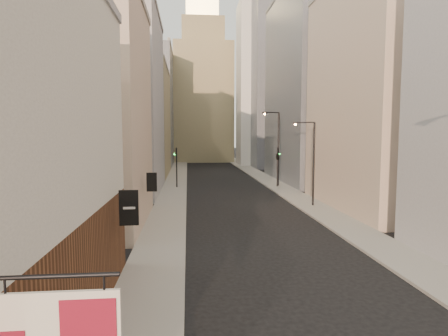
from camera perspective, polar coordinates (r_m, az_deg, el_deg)
sidewalk_left at (r=57.13m, az=-7.19°, el=-1.47°), size 3.00×140.00×0.15m
sidewalk_right at (r=58.22m, az=5.71°, el=-1.33°), size 3.00×140.00×0.15m
left_bldg_beige at (r=28.67m, az=-20.21°, el=7.53°), size 8.00×12.00×16.00m
left_bldg_grey at (r=44.44m, az=-15.02°, el=9.32°), size 8.00×16.00×20.00m
left_bldg_tan at (r=62.17m, az=-12.26°, el=6.77°), size 8.00×18.00×17.00m
left_bldg_wingrid at (r=82.21m, az=-10.67°, el=8.83°), size 8.00×20.00×24.00m
right_bldg_beige at (r=36.06m, az=22.66°, el=10.10°), size 8.00×16.00×20.00m
right_bldg_wingrid at (r=54.76m, az=12.66°, el=11.71°), size 8.00×20.00×26.00m
highrise at (r=85.07m, az=10.70°, el=18.01°), size 21.00×23.00×51.20m
clock_tower at (r=94.44m, az=-3.26°, el=11.86°), size 14.00×14.00×44.90m
white_tower at (r=81.97m, az=5.08°, el=13.56°), size 8.00×8.00×41.50m
streetlamp_mid at (r=35.02m, az=13.19°, el=1.41°), size 1.90×1.00×7.78m
streetlamp_far at (r=47.49m, az=8.07°, el=3.57°), size 2.36×1.00×9.38m
traffic_light_left at (r=46.19m, az=-7.24°, el=1.18°), size 0.53×0.41×5.00m
traffic_light_right at (r=46.95m, az=8.17°, el=1.78°), size 0.79×0.79×5.00m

